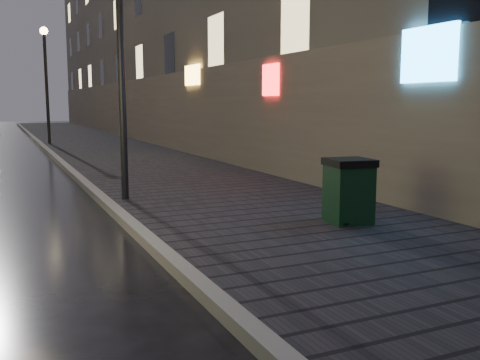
# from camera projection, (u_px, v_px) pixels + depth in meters

# --- Properties ---
(ground) EXTENTS (120.00, 120.00, 0.00)m
(ground) POSITION_uv_depth(u_px,v_px,m) (62.00, 353.00, 4.33)
(ground) COLOR black
(ground) RESTS_ON ground
(sidewalk) EXTENTS (4.60, 58.00, 0.15)m
(sidewalk) POSITION_uv_depth(u_px,v_px,m) (98.00, 145.00, 24.83)
(sidewalk) COLOR black
(sidewalk) RESTS_ON ground
(curb) EXTENTS (0.20, 58.00, 0.15)m
(curb) POSITION_uv_depth(u_px,v_px,m) (43.00, 147.00, 23.85)
(curb) COLOR slate
(curb) RESTS_ON ground
(building_near) EXTENTS (1.80, 50.00, 13.00)m
(building_near) POSITION_uv_depth(u_px,v_px,m) (141.00, 19.00, 28.83)
(building_near) COLOR #605B54
(building_near) RESTS_ON ground
(lamp_near) EXTENTS (0.36, 0.36, 5.28)m
(lamp_near) POSITION_uv_depth(u_px,v_px,m) (120.00, 23.00, 9.99)
(lamp_near) COLOR black
(lamp_near) RESTS_ON sidewalk
(lamp_far) EXTENTS (0.36, 0.36, 5.28)m
(lamp_far) POSITION_uv_depth(u_px,v_px,m) (46.00, 71.00, 24.40)
(lamp_far) COLOR black
(lamp_far) RESTS_ON sidewalk
(trash_bin) EXTENTS (0.74, 0.74, 1.01)m
(trash_bin) POSITION_uv_depth(u_px,v_px,m) (349.00, 190.00, 8.34)
(trash_bin) COLOR black
(trash_bin) RESTS_ON sidewalk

